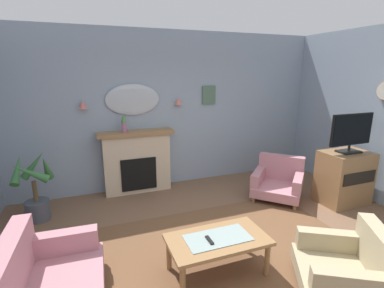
% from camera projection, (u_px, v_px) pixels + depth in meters
% --- Properties ---
extents(floor, '(6.99, 6.41, 0.10)m').
position_uv_depth(floor, '(242.00, 267.00, 3.38)').
color(floor, brown).
rests_on(floor, ground).
extents(wall_back, '(6.99, 0.10, 2.94)m').
position_uv_depth(wall_back, '(172.00, 110.00, 5.50)').
color(wall_back, '#8C9EB2').
rests_on(wall_back, ground).
extents(patterned_rug, '(3.20, 2.40, 0.01)m').
position_uv_depth(patterned_rug, '(234.00, 253.00, 3.55)').
color(patterned_rug, brown).
rests_on(patterned_rug, ground).
extents(fireplace, '(1.36, 0.36, 1.16)m').
position_uv_depth(fireplace, '(137.00, 162.00, 5.26)').
color(fireplace, beige).
rests_on(fireplace, ground).
extents(mantel_vase_right, '(0.10, 0.10, 0.34)m').
position_uv_depth(mantel_vase_right, '(124.00, 122.00, 4.97)').
color(mantel_vase_right, '#9E6084').
rests_on(mantel_vase_right, fireplace).
extents(wall_mirror, '(0.96, 0.06, 0.56)m').
position_uv_depth(wall_mirror, '(133.00, 100.00, 5.10)').
color(wall_mirror, '#B2BCC6').
extents(wall_sconce_left, '(0.14, 0.14, 0.14)m').
position_uv_depth(wall_sconce_left, '(83.00, 105.00, 4.78)').
color(wall_sconce_left, '#D17066').
extents(wall_sconce_right, '(0.14, 0.14, 0.14)m').
position_uv_depth(wall_sconce_right, '(179.00, 101.00, 5.36)').
color(wall_sconce_right, '#D17066').
extents(framed_picture, '(0.28, 0.03, 0.36)m').
position_uv_depth(framed_picture, '(209.00, 95.00, 5.61)').
color(framed_picture, '#4C6B56').
extents(coffee_table, '(1.10, 0.60, 0.45)m').
position_uv_depth(coffee_table, '(218.00, 242.00, 3.12)').
color(coffee_table, olive).
rests_on(coffee_table, ground).
extents(tv_remote, '(0.04, 0.16, 0.02)m').
position_uv_depth(tv_remote, '(209.00, 240.00, 3.04)').
color(tv_remote, black).
rests_on(tv_remote, coffee_table).
extents(armchair_near_fireplace, '(1.11, 1.11, 0.71)m').
position_uv_depth(armchair_near_fireplace, '(350.00, 266.00, 2.85)').
color(armchair_near_fireplace, tan).
rests_on(armchair_near_fireplace, ground).
extents(armchair_beside_couch, '(1.15, 1.15, 0.71)m').
position_uv_depth(armchair_beside_couch, '(278.00, 180.00, 5.09)').
color(armchair_beside_couch, '#B77A84').
rests_on(armchair_beside_couch, ground).
extents(tv_cabinet, '(0.80, 0.57, 0.90)m').
position_uv_depth(tv_cabinet, '(344.00, 177.00, 4.84)').
color(tv_cabinet, olive).
rests_on(tv_cabinet, ground).
extents(tv_flatscreen, '(0.84, 0.24, 0.65)m').
position_uv_depth(tv_flatscreen, '(351.00, 132.00, 4.62)').
color(tv_flatscreen, black).
rests_on(tv_flatscreen, tv_cabinet).
extents(potted_plant_corner_palm, '(0.56, 0.53, 1.05)m').
position_uv_depth(potted_plant_corner_palm, '(35.00, 191.00, 4.25)').
color(potted_plant_corner_palm, '#474C56').
rests_on(potted_plant_corner_palm, ground).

